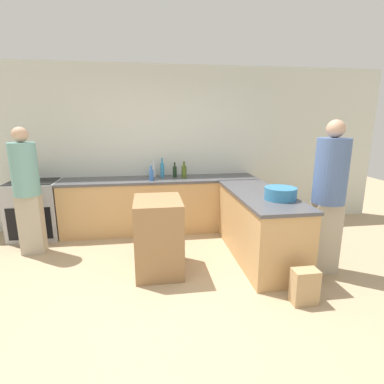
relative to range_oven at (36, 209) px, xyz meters
The scene contains 15 objects.
ground_plane 2.88m from the range_oven, 46.15° to the right, with size 14.00×14.00×0.00m, color tan.
wall_back 2.20m from the range_oven, ahead, with size 8.00×0.06×2.70m.
counter_back 1.97m from the range_oven, ahead, with size 3.19×0.64×0.89m.
counter_peninsula 3.44m from the range_oven, 20.45° to the right, with size 0.69×1.83×0.89m.
range_oven is the anchor object (origin of this frame).
island_table 2.35m from the range_oven, 37.13° to the right, with size 0.56×0.70×0.91m.
mixing_bowl 3.72m from the range_oven, 24.92° to the right, with size 0.38×0.38×0.15m.
olive_oil_bottle 2.42m from the range_oven, ahead, with size 0.08×0.08×0.27m.
dish_soap_bottle 2.09m from the range_oven, ahead, with size 0.06×0.06×0.32m.
vinegar_bottle_clear 1.96m from the range_oven, ahead, with size 0.07×0.07×0.30m.
water_bottle_blue 1.91m from the range_oven, ahead, with size 0.07×0.07×0.24m.
wine_bottle_dark 2.28m from the range_oven, ahead, with size 0.07×0.07×0.25m.
person_by_range 0.84m from the range_oven, 75.91° to the right, with size 0.34×0.34×1.73m.
person_at_peninsula 4.25m from the range_oven, 24.39° to the right, with size 0.37×0.37×1.82m.
paper_bag 4.04m from the range_oven, 35.20° to the right, with size 0.26×0.16×0.36m.
Camera 1 is at (-0.19, -2.78, 1.81)m, focal length 28.00 mm.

